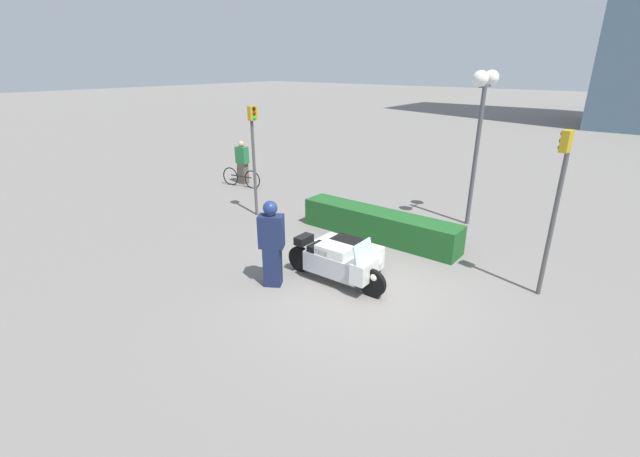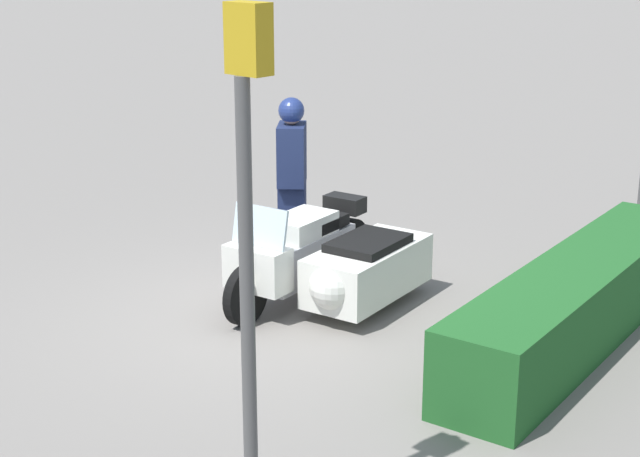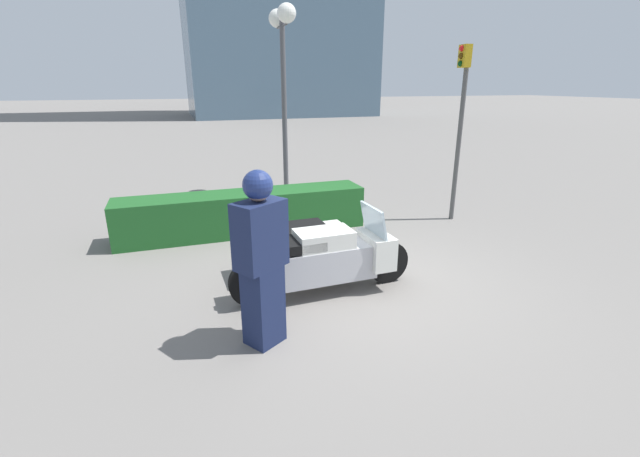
{
  "view_description": "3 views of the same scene",
  "coord_description": "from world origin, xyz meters",
  "px_view_note": "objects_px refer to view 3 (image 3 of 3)",
  "views": [
    {
      "loc": [
        4.24,
        -6.73,
        4.47
      ],
      "look_at": [
        -1.39,
        0.39,
        0.95
      ],
      "focal_mm": 24.0,
      "sensor_mm": 36.0,
      "label": 1
    },
    {
      "loc": [
        7.17,
        5.7,
        3.74
      ],
      "look_at": [
        -0.97,
        -0.06,
        0.66
      ],
      "focal_mm": 55.0,
      "sensor_mm": 36.0,
      "label": 2
    },
    {
      "loc": [
        -2.38,
        -4.92,
        2.67
      ],
      "look_at": [
        -0.5,
        0.5,
        0.71
      ],
      "focal_mm": 24.0,
      "sensor_mm": 36.0,
      "label": 3
    }
  ],
  "objects_px": {
    "hedge_bush_curbside": "(244,213)",
    "traffic_light_near": "(461,109)",
    "twin_lamp_post": "(283,45)",
    "officer_rider": "(261,256)",
    "police_motorcycle": "(316,250)"
  },
  "relations": [
    {
      "from": "hedge_bush_curbside",
      "to": "police_motorcycle",
      "type": "bearing_deg",
      "value": -75.87
    },
    {
      "from": "police_motorcycle",
      "to": "officer_rider",
      "type": "distance_m",
      "value": 1.7
    },
    {
      "from": "officer_rider",
      "to": "hedge_bush_curbside",
      "type": "bearing_deg",
      "value": 141.23
    },
    {
      "from": "officer_rider",
      "to": "hedge_bush_curbside",
      "type": "relative_size",
      "value": 0.42
    },
    {
      "from": "hedge_bush_curbside",
      "to": "traffic_light_near",
      "type": "xyz_separation_m",
      "value": [
        4.16,
        -0.54,
        1.82
      ]
    },
    {
      "from": "police_motorcycle",
      "to": "hedge_bush_curbside",
      "type": "xyz_separation_m",
      "value": [
        -0.61,
        2.4,
        -0.07
      ]
    },
    {
      "from": "police_motorcycle",
      "to": "hedge_bush_curbside",
      "type": "bearing_deg",
      "value": 102.86
    },
    {
      "from": "police_motorcycle",
      "to": "traffic_light_near",
      "type": "bearing_deg",
      "value": 26.37
    },
    {
      "from": "twin_lamp_post",
      "to": "officer_rider",
      "type": "bearing_deg",
      "value": -106.85
    },
    {
      "from": "officer_rider",
      "to": "traffic_light_near",
      "type": "bearing_deg",
      "value": 91.88
    },
    {
      "from": "twin_lamp_post",
      "to": "police_motorcycle",
      "type": "bearing_deg",
      "value": -100.11
    },
    {
      "from": "twin_lamp_post",
      "to": "traffic_light_near",
      "type": "relative_size",
      "value": 1.29
    },
    {
      "from": "traffic_light_near",
      "to": "officer_rider",
      "type": "bearing_deg",
      "value": 41.63
    },
    {
      "from": "police_motorcycle",
      "to": "twin_lamp_post",
      "type": "distance_m",
      "value": 5.95
    },
    {
      "from": "officer_rider",
      "to": "traffic_light_near",
      "type": "xyz_separation_m",
      "value": [
        4.56,
        3.12,
        1.2
      ]
    }
  ]
}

